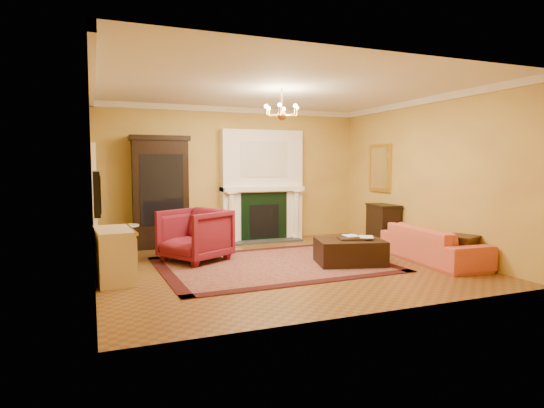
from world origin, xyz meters
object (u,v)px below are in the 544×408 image
end_table (461,252)px  wingback_armchair (195,233)px  pedestal_table (129,240)px  console_table (383,226)px  china_cabinet (160,194)px  coral_sofa (433,238)px  leather_ottoman (350,251)px  commode (114,255)px

end_table → wingback_armchair: bearing=151.9°
pedestal_table → console_table: bearing=-3.1°
china_cabinet → console_table: 4.76m
pedestal_table → coral_sofa: (5.04, -2.00, 0.04)m
wingback_armchair → china_cabinet: bearing=161.6°
end_table → console_table: console_table is taller
leather_ottoman → console_table: bearing=54.6°
commode → coral_sofa: size_ratio=0.49×
coral_sofa → china_cabinet: bearing=57.3°
commode → end_table: (5.45, -1.24, -0.13)m
pedestal_table → wingback_armchair: bearing=-20.0°
pedestal_table → coral_sofa: bearing=-21.7°
commode → end_table: 5.59m
china_cabinet → console_table: (4.47, -1.51, -0.68)m
wingback_armchair → coral_sofa: (3.94, -1.60, -0.10)m
pedestal_table → console_table: (5.20, -0.28, 0.04)m
wingback_armchair → end_table: size_ratio=1.99×
wingback_armchair → leather_ottoman: bearing=31.8°
console_table → pedestal_table: bearing=-175.7°
coral_sofa → console_table: bearing=-1.1°
coral_sofa → commode: bearing=87.0°
china_cabinet → end_table: china_cabinet is taller
china_cabinet → coral_sofa: 5.43m
commode → console_table: bearing=6.8°
console_table → end_table: bearing=-84.1°
wingback_armchair → commode: size_ratio=0.99×
coral_sofa → leather_ottoman: 1.55m
pedestal_table → end_table: 5.75m
leather_ottoman → wingback_armchair: bearing=167.9°
china_cabinet → coral_sofa: (4.30, -3.23, -0.69)m
china_cabinet → leather_ottoman: 4.12m
leather_ottoman → commode: bearing=-169.9°
commode → console_table: 5.61m
pedestal_table → commode: size_ratio=0.63×
china_cabinet → leather_ottoman: china_cabinet is taller
pedestal_table → console_table: console_table is taller
pedestal_table → leather_ottoman: bearing=-24.9°
commode → coral_sofa: bearing=-11.2°
china_cabinet → end_table: bearing=-39.3°
wingback_armchair → end_table: bearing=30.8°
wingback_armchair → commode: (-1.41, -0.92, -0.13)m
china_cabinet → pedestal_table: size_ratio=3.34×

